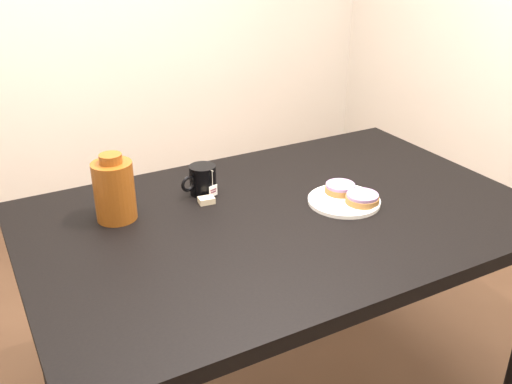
% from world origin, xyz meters
% --- Properties ---
extents(table, '(1.40, 0.90, 0.75)m').
position_xyz_m(table, '(0.00, 0.00, 0.67)').
color(table, black).
rests_on(table, ground_plane).
extents(plate, '(0.21, 0.21, 0.02)m').
position_xyz_m(plate, '(0.19, -0.03, 0.76)').
color(plate, white).
rests_on(plate, table).
extents(bagel_back, '(0.12, 0.12, 0.03)m').
position_xyz_m(bagel_back, '(0.21, 0.01, 0.77)').
color(bagel_back, brown).
rests_on(bagel_back, plate).
extents(bagel_front, '(0.13, 0.13, 0.03)m').
position_xyz_m(bagel_front, '(0.22, -0.07, 0.77)').
color(bagel_front, brown).
rests_on(bagel_front, plate).
extents(mug, '(0.13, 0.10, 0.09)m').
position_xyz_m(mug, '(-0.14, 0.22, 0.79)').
color(mug, black).
rests_on(mug, table).
extents(teabag_pouch, '(0.05, 0.04, 0.02)m').
position_xyz_m(teabag_pouch, '(-0.16, 0.16, 0.76)').
color(teabag_pouch, '#C6B793').
rests_on(teabag_pouch, table).
extents(bagel_package, '(0.14, 0.14, 0.19)m').
position_xyz_m(bagel_package, '(-0.41, 0.19, 0.84)').
color(bagel_package, '#5E2A0C').
rests_on(bagel_package, table).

